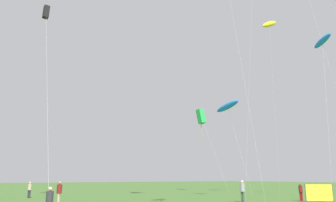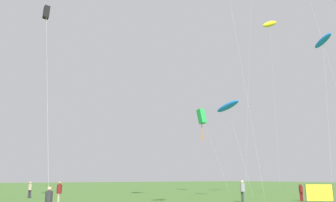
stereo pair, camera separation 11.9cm
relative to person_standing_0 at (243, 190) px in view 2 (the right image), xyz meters
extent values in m
cylinder|color=#3F593F|center=(-0.01, 0.09, -0.63)|extent=(0.17, 0.17, 0.91)
cylinder|color=#3F593F|center=(0.01, -0.09, -0.63)|extent=(0.17, 0.17, 0.91)
cylinder|color=gray|center=(0.00, 0.00, 0.19)|extent=(0.42, 0.42, 0.72)
sphere|color=beige|center=(0.00, 0.00, 0.67)|extent=(0.25, 0.25, 0.25)
cylinder|color=#2D2D33|center=(-14.10, 17.27, -0.67)|extent=(0.15, 0.15, 0.82)
cylinder|color=#2D2D33|center=(-13.97, 17.17, -0.67)|extent=(0.15, 0.15, 0.82)
cylinder|color=tan|center=(-14.04, 17.22, 0.06)|extent=(0.37, 0.37, 0.65)
sphere|color=tan|center=(-14.04, 17.22, 0.49)|extent=(0.22, 0.22, 0.22)
cylinder|color=#2D2D33|center=(-17.58, -3.29, 0.03)|extent=(0.37, 0.37, 0.63)
sphere|color=tan|center=(-17.58, -3.29, 0.46)|extent=(0.22, 0.22, 0.22)
cylinder|color=maroon|center=(5.77, -1.75, -0.69)|extent=(0.14, 0.14, 0.77)
cylinder|color=maroon|center=(5.91, -1.83, -0.69)|extent=(0.14, 0.14, 0.77)
cylinder|color=maroon|center=(5.84, -1.79, 0.00)|extent=(0.35, 0.35, 0.61)
sphere|color=brown|center=(5.84, -1.79, 0.41)|extent=(0.21, 0.21, 0.21)
cylinder|color=tan|center=(-14.25, 6.18, -0.64)|extent=(0.16, 0.16, 0.88)
cylinder|color=tan|center=(-14.16, 6.34, -0.64)|extent=(0.16, 0.16, 0.88)
cylinder|color=maroon|center=(-14.21, 6.26, 0.15)|extent=(0.40, 0.40, 0.70)
sphere|color=#997051|center=(-14.21, 6.26, 0.61)|extent=(0.24, 0.24, 0.24)
cylinder|color=silver|center=(13.38, 18.26, 4.89)|extent=(2.02, 3.71, 11.94)
cube|color=green|center=(12.38, 20.10, 10.86)|extent=(1.17, 1.36, 2.59)
cylinder|color=orange|center=(12.38, 20.10, 8.72)|extent=(0.26, 0.12, 3.68)
cylinder|color=silver|center=(-3.35, -3.12, 13.77)|extent=(6.01, 0.66, 29.70)
cylinder|color=silver|center=(5.58, 5.41, 4.05)|extent=(1.76, 1.64, 10.26)
ellipsoid|color=blue|center=(4.71, 6.22, 9.18)|extent=(1.14, 4.09, 1.23)
cylinder|color=silver|center=(12.37, -1.45, 7.91)|extent=(2.29, 0.55, 17.98)
ellipsoid|color=blue|center=(13.51, -1.18, 16.90)|extent=(1.41, 2.88, 1.50)
cylinder|color=silver|center=(13.49, 6.34, 9.88)|extent=(4.04, 3.41, 21.92)
ellipsoid|color=yellow|center=(11.47, 4.65, 20.83)|extent=(2.88, 0.81, 1.81)
cylinder|color=silver|center=(13.93, -1.36, 14.25)|extent=(2.99, 3.93, 30.66)
cylinder|color=silver|center=(-8.72, -9.67, 10.72)|extent=(4.44, 6.84, 23.61)
cylinder|color=silver|center=(-15.12, 8.90, 8.63)|extent=(0.45, 8.23, 19.43)
cube|color=black|center=(-14.91, 13.01, 18.35)|extent=(0.65, 0.64, 1.47)
cylinder|color=#4C4C4C|center=(6.20, -4.70, -0.28)|extent=(0.08, 0.08, 1.59)
cylinder|color=#4C4C4C|center=(4.20, -3.39, -0.28)|extent=(0.08, 0.08, 1.59)
cube|color=yellow|center=(5.20, -4.04, -0.23)|extent=(2.02, 1.34, 1.39)
camera|label=1|loc=(-22.63, -21.41, 1.02)|focal=35.76mm
camera|label=2|loc=(-22.53, -21.48, 1.02)|focal=35.76mm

